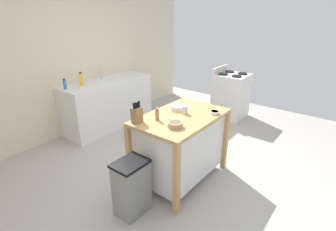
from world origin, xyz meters
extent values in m
plane|color=#ADA8A0|center=(0.00, 0.00, 0.00)|extent=(6.57, 6.57, 0.00)
cube|color=beige|center=(0.00, 2.25, 1.30)|extent=(5.57, 0.10, 2.60)
cube|color=tan|center=(-0.14, -0.13, 0.87)|extent=(1.17, 0.75, 0.04)
cube|color=silver|center=(-0.14, -0.13, 0.47)|extent=(1.07, 0.65, 0.75)
cube|color=tan|center=(-0.69, -0.48, 0.42)|extent=(0.06, 0.06, 0.85)
cube|color=tan|center=(0.42, -0.48, 0.42)|extent=(0.06, 0.06, 0.85)
cube|color=tan|center=(-0.69, 0.22, 0.42)|extent=(0.06, 0.06, 0.85)
cube|color=tan|center=(0.42, 0.22, 0.42)|extent=(0.06, 0.06, 0.85)
cube|color=olive|center=(-0.60, 0.15, 0.97)|extent=(0.11, 0.09, 0.17)
cylinder|color=black|center=(-0.64, 0.15, 1.09)|extent=(0.02, 0.02, 0.07)
cylinder|color=black|center=(-0.62, 0.15, 1.09)|extent=(0.02, 0.02, 0.07)
cylinder|color=black|center=(-0.60, 0.15, 1.09)|extent=(0.02, 0.02, 0.06)
cylinder|color=black|center=(-0.58, 0.15, 1.09)|extent=(0.02, 0.02, 0.07)
cylinder|color=black|center=(-0.56, 0.15, 1.09)|extent=(0.02, 0.02, 0.07)
cylinder|color=tan|center=(-0.44, -0.27, 0.91)|extent=(0.17, 0.17, 0.06)
cylinder|color=brown|center=(-0.44, -0.27, 0.94)|extent=(0.14, 0.14, 0.01)
cylinder|color=silver|center=(-0.01, 0.02, 0.92)|extent=(0.17, 0.17, 0.06)
cylinder|color=gray|center=(-0.01, 0.02, 0.94)|extent=(0.14, 0.14, 0.01)
cylinder|color=silver|center=(0.17, -0.42, 0.90)|extent=(0.12, 0.12, 0.04)
cylinder|color=gray|center=(0.17, -0.42, 0.92)|extent=(0.10, 0.10, 0.01)
cylinder|color=silver|center=(-0.05, -0.13, 0.94)|extent=(0.07, 0.07, 0.10)
cylinder|color=#9E7042|center=(-0.41, 0.01, 0.95)|extent=(0.04, 0.04, 0.13)
sphere|color=#99999E|center=(-0.41, 0.01, 1.02)|extent=(0.03, 0.03, 0.03)
cube|color=slate|center=(-0.96, -0.08, 0.30)|extent=(0.34, 0.26, 0.60)
cube|color=black|center=(-0.96, -0.08, 0.61)|extent=(0.36, 0.28, 0.03)
cube|color=silver|center=(0.40, 1.90, 0.44)|extent=(1.71, 0.60, 0.89)
cube|color=silver|center=(0.40, 1.88, 0.87)|extent=(0.44, 0.36, 0.03)
cylinder|color=#B7BCC1|center=(0.40, 2.04, 1.00)|extent=(0.02, 0.02, 0.22)
cylinder|color=yellow|center=(-0.07, 1.97, 0.99)|extent=(0.06, 0.06, 0.20)
cylinder|color=black|center=(-0.07, 1.97, 1.10)|extent=(0.04, 0.04, 0.02)
cylinder|color=blue|center=(-0.37, 1.97, 0.96)|extent=(0.05, 0.05, 0.15)
cylinder|color=black|center=(-0.37, 1.97, 1.05)|extent=(0.03, 0.03, 0.02)
cube|color=white|center=(2.24, 0.31, 0.44)|extent=(0.60, 0.60, 0.89)
cube|color=white|center=(2.24, 0.59, 0.95)|extent=(0.60, 0.04, 0.12)
cylinder|color=black|center=(2.10, 0.17, 0.90)|extent=(0.18, 0.18, 0.02)
cylinder|color=black|center=(2.38, 0.17, 0.90)|extent=(0.18, 0.18, 0.02)
cylinder|color=black|center=(2.10, 0.45, 0.90)|extent=(0.18, 0.18, 0.02)
cylinder|color=black|center=(2.38, 0.45, 0.90)|extent=(0.18, 0.18, 0.02)
camera|label=1|loc=(-2.48, -1.77, 2.06)|focal=27.50mm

